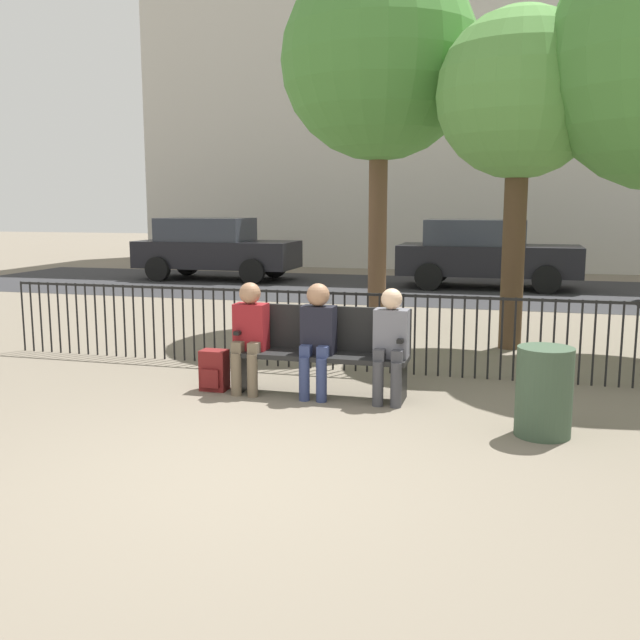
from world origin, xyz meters
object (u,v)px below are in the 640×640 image
Objects in this scene: backpack at (214,371)px; seated_person_1 at (317,333)px; seated_person_2 at (391,339)px; trash_bin at (544,392)px; tree_2 at (520,98)px; park_bench at (322,347)px; tree_1 at (380,61)px; parked_car_0 at (485,253)px; parked_car_2 at (214,248)px; seated_person_0 at (249,330)px.

seated_person_1 is at bearing 1.61° from backpack.
seated_person_2 reaches higher than trash_bin.
tree_2 reaches higher than backpack.
tree_2 is (1.90, 3.15, 2.69)m from seated_person_1.
park_bench is at bearing -121.99° from tree_2.
tree_2 is at bearing 46.32° from backpack.
backpack is at bearing -179.09° from seated_person_2.
park_bench is at bearing 8.02° from backpack.
tree_1 reaches higher than parked_car_0.
seated_person_2 is at bearing -0.15° from seated_person_1.
parked_car_0 is at bearing 83.23° from park_bench.
seated_person_2 is 0.27× the size of parked_car_2.
seated_person_1 reaches higher than park_bench.
parked_car_2 is (-4.62, 10.63, 0.63)m from backpack.
seated_person_1 is 4.56m from tree_2.
parked_car_0 is (2.38, 10.49, 0.63)m from backpack.
parked_car_2 is (-7.66, 7.45, -2.52)m from tree_2.
parked_car_0 is (1.98, 10.46, 0.18)m from seated_person_0.
trash_bin is at bearing -11.27° from backpack.
tree_1 reaches higher than trash_bin.
seated_person_2 is at bearing 154.33° from trash_bin.
seated_person_2 is at bearing -0.04° from seated_person_0.
backpack is at bearing -171.98° from park_bench.
backpack is 5.41m from tree_2.
seated_person_1 is at bearing -87.34° from tree_1.
trash_bin is at bearing -17.57° from seated_person_1.
seated_person_0 reaches higher than seated_person_2.
tree_2 is (2.10, -1.19, -0.78)m from tree_1.
seated_person_1 is 12.07m from parked_car_2.
parked_car_2 is (-5.78, 10.47, 0.35)m from park_bench.
trash_bin is (0.97, -11.16, -0.45)m from parked_car_0.
parked_car_2 reaches higher than seated_person_0.
park_bench is 0.40× the size of tree_2.
tree_1 is at bearing 92.94° from park_bench.
tree_1 is at bearing 115.55° from trash_bin.
tree_2 is at bearing 70.06° from seated_person_2.
seated_person_2 is 5.65m from tree_1.
tree_1 is at bearing 150.51° from tree_2.
tree_2 reaches higher than parked_car_0.
parked_car_2 is at bearing 118.89° from park_bench.
backpack is at bearing -102.10° from tree_1.
parked_car_0 is at bearing -1.17° from parked_car_2.
park_bench reaches higher than trash_bin.
parked_car_0 reaches higher than seated_person_1.
parked_car_0 reaches higher than park_bench.
park_bench is 2.35m from trash_bin.
tree_2 is (1.89, 3.02, 2.86)m from park_bench.
tree_2 is at bearing -84.83° from parked_car_0.
seated_person_1 is at bearing 179.85° from seated_person_2.
park_bench is 1.59× the size of seated_person_2.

